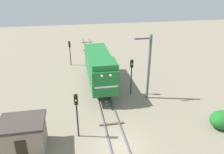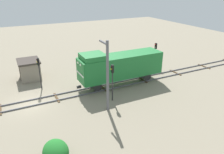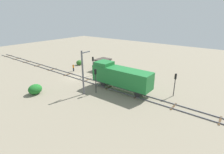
{
  "view_description": "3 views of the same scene",
  "coord_description": "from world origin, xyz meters",
  "px_view_note": "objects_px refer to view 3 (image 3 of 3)",
  "views": [
    {
      "loc": [
        -3.15,
        -13.95,
        12.77
      ],
      "look_at": [
        1.15,
        9.04,
        2.24
      ],
      "focal_mm": 35.0,
      "sensor_mm": 36.0,
      "label": 1
    },
    {
      "loc": [
        23.31,
        -1.22,
        12.34
      ],
      "look_at": [
        1.4,
        9.63,
        1.99
      ],
      "focal_mm": 35.0,
      "sensor_mm": 36.0,
      "label": 2
    },
    {
      "loc": [
        23.71,
        27.75,
        12.99
      ],
      "look_at": [
        -0.19,
        9.45,
        2.08
      ],
      "focal_mm": 28.0,
      "sensor_mm": 36.0,
      "label": 3
    }
  ],
  "objects_px": {
    "traffic_signal_mid": "(95,77)",
    "traffic_signal_far": "(175,81)",
    "traffic_signal_near": "(93,63)",
    "locomotive": "(120,76)",
    "relay_hut": "(103,64)",
    "catenary_mast": "(83,72)",
    "worker_near_track": "(73,67)"
  },
  "relations": [
    {
      "from": "worker_near_track",
      "to": "catenary_mast",
      "type": "bearing_deg",
      "value": 48.34
    },
    {
      "from": "locomotive",
      "to": "traffic_signal_near",
      "type": "distance_m",
      "value": 10.09
    },
    {
      "from": "traffic_signal_mid",
      "to": "traffic_signal_far",
      "type": "xyz_separation_m",
      "value": [
        -7.0,
        11.12,
        -0.27
      ]
    },
    {
      "from": "traffic_signal_far",
      "to": "traffic_signal_near",
      "type": "bearing_deg",
      "value": -88.72
    },
    {
      "from": "traffic_signal_far",
      "to": "catenary_mast",
      "type": "height_order",
      "value": "catenary_mast"
    },
    {
      "from": "traffic_signal_mid",
      "to": "relay_hut",
      "type": "distance_m",
      "value": 13.38
    },
    {
      "from": "locomotive",
      "to": "catenary_mast",
      "type": "bearing_deg",
      "value": -39.61
    },
    {
      "from": "traffic_signal_mid",
      "to": "traffic_signal_far",
      "type": "height_order",
      "value": "traffic_signal_mid"
    },
    {
      "from": "catenary_mast",
      "to": "traffic_signal_mid",
      "type": "bearing_deg",
      "value": 139.14
    },
    {
      "from": "worker_near_track",
      "to": "catenary_mast",
      "type": "relative_size",
      "value": 0.23
    },
    {
      "from": "traffic_signal_mid",
      "to": "traffic_signal_far",
      "type": "distance_m",
      "value": 13.14
    },
    {
      "from": "traffic_signal_far",
      "to": "catenary_mast",
      "type": "xyz_separation_m",
      "value": [
        8.53,
        -12.45,
        1.26
      ]
    },
    {
      "from": "locomotive",
      "to": "worker_near_track",
      "type": "relative_size",
      "value": 6.82
    },
    {
      "from": "locomotive",
      "to": "relay_hut",
      "type": "xyz_separation_m",
      "value": [
        -7.5,
        -10.35,
        -1.38
      ]
    },
    {
      "from": "locomotive",
      "to": "traffic_signal_mid",
      "type": "bearing_deg",
      "value": -39.03
    },
    {
      "from": "catenary_mast",
      "to": "relay_hut",
      "type": "distance_m",
      "value": 14.17
    },
    {
      "from": "locomotive",
      "to": "relay_hut",
      "type": "relative_size",
      "value": 3.31
    },
    {
      "from": "traffic_signal_near",
      "to": "traffic_signal_far",
      "type": "relative_size",
      "value": 1.06
    },
    {
      "from": "traffic_signal_near",
      "to": "catenary_mast",
      "type": "relative_size",
      "value": 0.56
    },
    {
      "from": "traffic_signal_near",
      "to": "traffic_signal_mid",
      "type": "bearing_deg",
      "value": 45.89
    },
    {
      "from": "locomotive",
      "to": "relay_hut",
      "type": "distance_m",
      "value": 12.85
    },
    {
      "from": "locomotive",
      "to": "traffic_signal_mid",
      "type": "xyz_separation_m",
      "value": [
        3.4,
        -2.76,
        0.23
      ]
    },
    {
      "from": "locomotive",
      "to": "traffic_signal_near",
      "type": "relative_size",
      "value": 2.77
    },
    {
      "from": "relay_hut",
      "to": "traffic_signal_mid",
      "type": "bearing_deg",
      "value": 34.85
    },
    {
      "from": "traffic_signal_near",
      "to": "worker_near_track",
      "type": "xyz_separation_m",
      "value": [
        0.8,
        -5.75,
        -1.91
      ]
    },
    {
      "from": "traffic_signal_near",
      "to": "relay_hut",
      "type": "relative_size",
      "value": 1.2
    },
    {
      "from": "locomotive",
      "to": "catenary_mast",
      "type": "height_order",
      "value": "catenary_mast"
    },
    {
      "from": "traffic_signal_near",
      "to": "traffic_signal_mid",
      "type": "xyz_separation_m",
      "value": [
        6.6,
        6.81,
        0.1
      ]
    },
    {
      "from": "traffic_signal_mid",
      "to": "worker_near_track",
      "type": "distance_m",
      "value": 13.97
    },
    {
      "from": "locomotive",
      "to": "traffic_signal_near",
      "type": "height_order",
      "value": "locomotive"
    },
    {
      "from": "traffic_signal_mid",
      "to": "relay_hut",
      "type": "relative_size",
      "value": 1.24
    },
    {
      "from": "traffic_signal_near",
      "to": "traffic_signal_far",
      "type": "xyz_separation_m",
      "value": [
        -0.4,
        17.93,
        -0.17
      ]
    }
  ]
}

